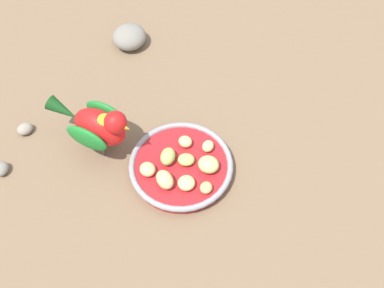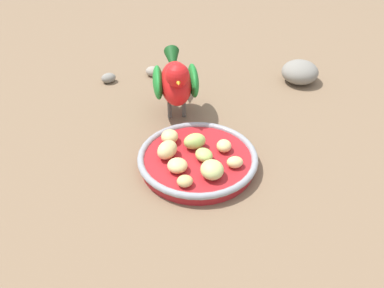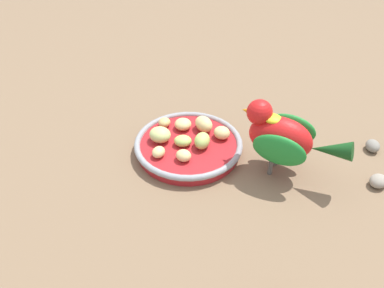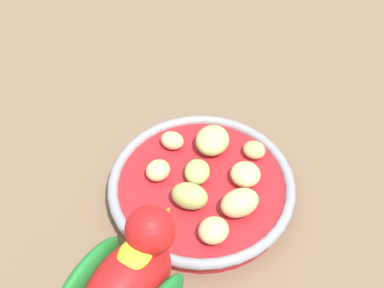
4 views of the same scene
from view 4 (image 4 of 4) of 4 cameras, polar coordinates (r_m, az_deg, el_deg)
The scene contains 11 objects.
ground_plane at distance 0.62m, azimuth 1.17°, elevation -3.59°, with size 4.00×4.00×0.00m, color #7A6047.
feeding_bowl at distance 0.60m, azimuth 0.94°, elevation -4.41°, with size 0.19×0.19×0.02m.
apple_piece_0 at distance 0.57m, azimuth 4.73°, elevation -5.81°, with size 0.04×0.03×0.03m, color #E5C67F.
apple_piece_1 at distance 0.59m, azimuth 0.79°, elevation -2.91°, with size 0.03×0.03×0.02m, color #B2CC66.
apple_piece_2 at distance 0.62m, azimuth -1.96°, elevation 0.35°, with size 0.03×0.02×0.02m, color #E5C67F.
apple_piece_3 at distance 0.60m, azimuth -3.37°, elevation -2.62°, with size 0.03×0.02×0.02m, color #E5C67F.
apple_piece_4 at distance 0.62m, azimuth 6.17°, elevation -0.59°, with size 0.02×0.02×0.02m, color tan.
apple_piece_5 at distance 0.62m, azimuth 2.03°, elevation 0.35°, with size 0.04×0.04×0.03m, color #C6D17A.
apple_piece_6 at distance 0.60m, azimuth 5.30°, elevation -3.00°, with size 0.03×0.03×0.02m, color #E5C67F.
apple_piece_7 at distance 0.55m, azimuth 2.15°, elevation -8.53°, with size 0.03×0.03×0.02m, color #E5C67F.
apple_piece_8 at distance 0.57m, azimuth -0.23°, elevation -5.16°, with size 0.04×0.03×0.03m, color #B2CC66.
Camera 4 is at (0.31, 0.21, 0.50)m, focal length 53.98 mm.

